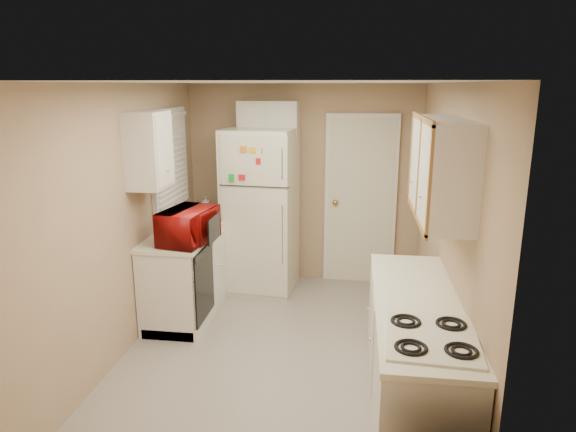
# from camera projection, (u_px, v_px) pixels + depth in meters

# --- Properties ---
(floor) EXTENTS (3.80, 3.80, 0.00)m
(floor) POSITION_uv_depth(u_px,v_px,m) (281.00, 349.00, 4.76)
(floor) COLOR #ABA59B
(floor) RESTS_ON ground
(ceiling) EXTENTS (3.80, 3.80, 0.00)m
(ceiling) POSITION_uv_depth(u_px,v_px,m) (280.00, 82.00, 4.17)
(ceiling) COLOR white
(ceiling) RESTS_ON floor
(wall_left) EXTENTS (3.80, 3.80, 0.00)m
(wall_left) POSITION_uv_depth(u_px,v_px,m) (128.00, 219.00, 4.65)
(wall_left) COLOR tan
(wall_left) RESTS_ON floor
(wall_right) EXTENTS (3.80, 3.80, 0.00)m
(wall_right) POSITION_uv_depth(u_px,v_px,m) (446.00, 230.00, 4.28)
(wall_right) COLOR tan
(wall_right) RESTS_ON floor
(wall_back) EXTENTS (2.80, 2.80, 0.00)m
(wall_back) POSITION_uv_depth(u_px,v_px,m) (303.00, 184.00, 6.29)
(wall_back) COLOR tan
(wall_back) RESTS_ON floor
(wall_front) EXTENTS (2.80, 2.80, 0.00)m
(wall_front) POSITION_uv_depth(u_px,v_px,m) (226.00, 321.00, 2.64)
(wall_front) COLOR tan
(wall_front) RESTS_ON floor
(left_counter) EXTENTS (0.60, 1.80, 0.90)m
(left_counter) POSITION_uv_depth(u_px,v_px,m) (194.00, 265.00, 5.66)
(left_counter) COLOR silver
(left_counter) RESTS_ON floor
(dishwasher) EXTENTS (0.03, 0.58, 0.72)m
(dishwasher) POSITION_uv_depth(u_px,v_px,m) (204.00, 283.00, 5.03)
(dishwasher) COLOR black
(dishwasher) RESTS_ON floor
(sink) EXTENTS (0.54, 0.74, 0.16)m
(sink) POSITION_uv_depth(u_px,v_px,m) (197.00, 226.00, 5.70)
(sink) COLOR gray
(sink) RESTS_ON left_counter
(microwave) EXTENTS (0.64, 0.43, 0.40)m
(microwave) POSITION_uv_depth(u_px,v_px,m) (189.00, 228.00, 4.93)
(microwave) COLOR maroon
(microwave) RESTS_ON left_counter
(soap_bottle) EXTENTS (0.09, 0.09, 0.18)m
(soap_bottle) POSITION_uv_depth(u_px,v_px,m) (206.00, 203.00, 6.19)
(soap_bottle) COLOR silver
(soap_bottle) RESTS_ON left_counter
(window_blinds) EXTENTS (0.10, 0.98, 1.08)m
(window_blinds) POSITION_uv_depth(u_px,v_px,m) (170.00, 159.00, 5.55)
(window_blinds) COLOR silver
(window_blinds) RESTS_ON wall_left
(upper_cabinet_left) EXTENTS (0.30, 0.45, 0.70)m
(upper_cabinet_left) POSITION_uv_depth(u_px,v_px,m) (149.00, 150.00, 4.69)
(upper_cabinet_left) COLOR silver
(upper_cabinet_left) RESTS_ON wall_left
(refrigerator) EXTENTS (0.84, 0.82, 1.90)m
(refrigerator) POSITION_uv_depth(u_px,v_px,m) (261.00, 210.00, 6.02)
(refrigerator) COLOR beige
(refrigerator) RESTS_ON floor
(cabinet_over_fridge) EXTENTS (0.70, 0.30, 0.40)m
(cabinet_over_fridge) POSITION_uv_depth(u_px,v_px,m) (268.00, 118.00, 6.00)
(cabinet_over_fridge) COLOR silver
(cabinet_over_fridge) RESTS_ON wall_back
(interior_door) EXTENTS (0.86, 0.06, 2.08)m
(interior_door) POSITION_uv_depth(u_px,v_px,m) (360.00, 201.00, 6.20)
(interior_door) COLOR beige
(interior_door) RESTS_ON floor
(right_counter) EXTENTS (0.60, 2.00, 0.90)m
(right_counter) POSITION_uv_depth(u_px,v_px,m) (413.00, 358.00, 3.74)
(right_counter) COLOR silver
(right_counter) RESTS_ON floor
(stove) EXTENTS (0.58, 0.70, 0.81)m
(stove) POSITION_uv_depth(u_px,v_px,m) (426.00, 410.00, 3.21)
(stove) COLOR beige
(stove) RESTS_ON floor
(upper_cabinet_right) EXTENTS (0.30, 1.20, 0.70)m
(upper_cabinet_right) POSITION_uv_depth(u_px,v_px,m) (442.00, 168.00, 3.67)
(upper_cabinet_right) COLOR silver
(upper_cabinet_right) RESTS_ON wall_right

